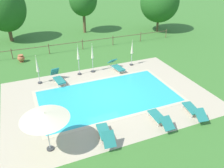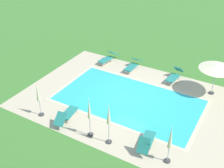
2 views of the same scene
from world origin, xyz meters
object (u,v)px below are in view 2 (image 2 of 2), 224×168
at_px(patio_umbrella_open_foreground, 217,67).
at_px(patio_umbrella_closed_row_mid_east, 170,140).
at_px(sun_lounger_north_near_steps, 174,76).
at_px(sun_lounger_south_near_corner, 67,115).
at_px(sun_lounger_north_mid, 133,65).
at_px(sun_lounger_north_far, 147,141).
at_px(patio_umbrella_closed_row_west, 109,118).
at_px(patio_umbrella_closed_row_centre, 89,113).
at_px(sun_lounger_north_end, 108,58).
at_px(patio_umbrella_closed_row_mid_west, 38,95).

bearing_deg(patio_umbrella_open_foreground, patio_umbrella_closed_row_mid_east, 86.59).
relative_size(sun_lounger_north_near_steps, sun_lounger_south_near_corner, 0.97).
bearing_deg(sun_lounger_north_near_steps, sun_lounger_north_mid, 0.87).
relative_size(sun_lounger_north_far, patio_umbrella_open_foreground, 0.82).
height_order(sun_lounger_north_near_steps, patio_umbrella_closed_row_west, patio_umbrella_closed_row_west).
relative_size(sun_lounger_north_near_steps, patio_umbrella_closed_row_west, 0.79).
xyz_separation_m(sun_lounger_north_far, patio_umbrella_closed_row_mid_east, (-1.32, 0.41, 0.99)).
relative_size(sun_lounger_north_near_steps, patio_umbrella_closed_row_mid_east, 0.88).
bearing_deg(sun_lounger_north_far, sun_lounger_south_near_corner, 3.50).
relative_size(patio_umbrella_closed_row_centre, patio_umbrella_closed_row_mid_east, 1.10).
relative_size(sun_lounger_north_end, sun_lounger_south_near_corner, 1.03).
bearing_deg(patio_umbrella_closed_row_mid_west, sun_lounger_north_end, -89.30).
bearing_deg(patio_umbrella_closed_row_mid_west, patio_umbrella_closed_row_west, -179.68).
relative_size(sun_lounger_north_end, patio_umbrella_closed_row_mid_east, 0.93).
height_order(sun_lounger_south_near_corner, patio_umbrella_closed_row_mid_west, patio_umbrella_closed_row_mid_west).
distance_m(sun_lounger_north_far, patio_umbrella_closed_row_mid_east, 1.70).
bearing_deg(sun_lounger_north_far, patio_umbrella_closed_row_mid_east, 162.86).
distance_m(sun_lounger_south_near_corner, patio_umbrella_closed_row_mid_east, 6.39).
bearing_deg(sun_lounger_north_mid, patio_umbrella_closed_row_centre, 99.75).
bearing_deg(patio_umbrella_closed_row_centre, sun_lounger_south_near_corner, -12.19).
bearing_deg(sun_lounger_north_far, patio_umbrella_closed_row_mid_west, 6.34).
bearing_deg(sun_lounger_north_end, patio_umbrella_open_foreground, 176.86).
bearing_deg(patio_umbrella_closed_row_west, sun_lounger_north_mid, -72.23).
relative_size(patio_umbrella_open_foreground, patio_umbrella_closed_row_mid_east, 1.01).
xyz_separation_m(sun_lounger_north_end, patio_umbrella_open_foreground, (-8.47, 0.46, 1.68)).
xyz_separation_m(patio_umbrella_open_foreground, patio_umbrella_closed_row_mid_west, (8.37, 7.59, -0.58)).
height_order(sun_lounger_north_near_steps, patio_umbrella_closed_row_centre, patio_umbrella_closed_row_centre).
distance_m(sun_lounger_north_near_steps, patio_umbrella_closed_row_mid_west, 9.80).
relative_size(patio_umbrella_closed_row_west, patio_umbrella_closed_row_mid_west, 1.10).
distance_m(sun_lounger_north_near_steps, sun_lounger_north_far, 7.33).
bearing_deg(patio_umbrella_open_foreground, patio_umbrella_closed_row_west, 64.45).
relative_size(patio_umbrella_open_foreground, patio_umbrella_closed_row_centre, 0.92).
xyz_separation_m(sun_lounger_north_far, patio_umbrella_open_foreground, (-1.75, -6.85, 1.64)).
bearing_deg(patio_umbrella_closed_row_west, sun_lounger_north_near_steps, -95.88).
xyz_separation_m(sun_lounger_north_mid, patio_umbrella_open_foreground, (-6.15, 0.35, 1.68)).
height_order(sun_lounger_north_far, patio_umbrella_closed_row_west, patio_umbrella_closed_row_west).
distance_m(sun_lounger_north_far, patio_umbrella_closed_row_west, 2.34).
height_order(sun_lounger_north_far, patio_umbrella_closed_row_mid_west, patio_umbrella_closed_row_mid_west).
distance_m(patio_umbrella_closed_row_mid_west, patio_umbrella_closed_row_centre, 3.58).
xyz_separation_m(sun_lounger_north_mid, sun_lounger_north_far, (-4.39, 7.20, 0.04)).
distance_m(sun_lounger_north_mid, patio_umbrella_closed_row_mid_west, 8.31).
distance_m(sun_lounger_north_far, sun_lounger_north_end, 9.93).
xyz_separation_m(patio_umbrella_closed_row_mid_west, patio_umbrella_closed_row_mid_east, (-7.94, -0.33, -0.07)).
xyz_separation_m(patio_umbrella_open_foreground, patio_umbrella_closed_row_west, (3.61, 7.56, -0.40)).
height_order(patio_umbrella_closed_row_west, patio_umbrella_closed_row_mid_west, patio_umbrella_closed_row_west).
bearing_deg(patio_umbrella_closed_row_west, sun_lounger_north_far, -159.14).
relative_size(sun_lounger_north_end, patio_umbrella_open_foreground, 0.92).
distance_m(patio_umbrella_closed_row_mid_west, patio_umbrella_closed_row_mid_east, 7.94).
bearing_deg(sun_lounger_north_mid, sun_lounger_north_near_steps, -179.13).
bearing_deg(patio_umbrella_closed_row_mid_east, sun_lounger_north_mid, -53.08).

